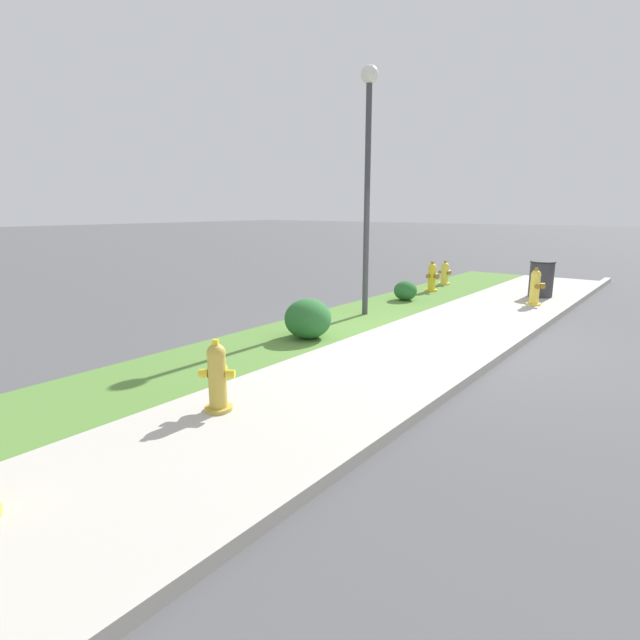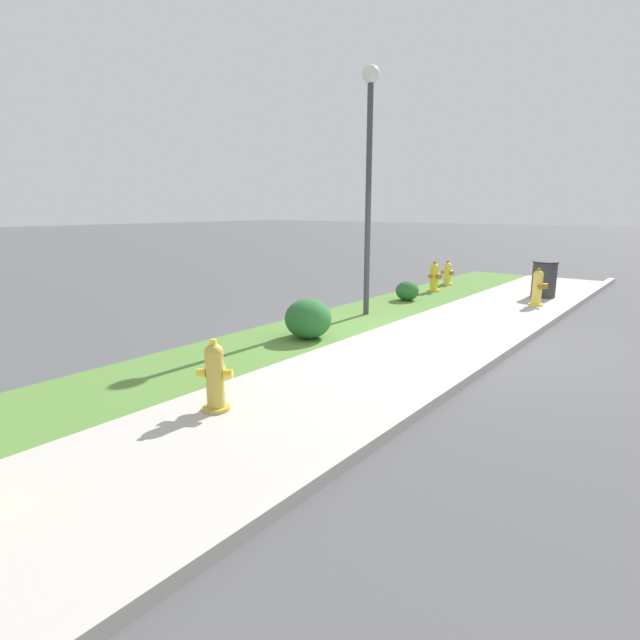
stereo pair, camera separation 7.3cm
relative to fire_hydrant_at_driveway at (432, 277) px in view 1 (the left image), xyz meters
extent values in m
plane|color=#515154|center=(-4.40, -2.09, -0.36)|extent=(120.00, 120.00, 0.00)
cube|color=#BCB7AD|center=(-4.40, -2.09, -0.36)|extent=(18.00, 2.21, 0.01)
cube|color=#568438|center=(-4.40, -0.13, -0.36)|extent=(18.00, 1.72, 0.01)
cube|color=#BCB7AD|center=(-4.40, -3.28, -0.30)|extent=(18.00, 0.16, 0.12)
cylinder|color=yellow|center=(0.00, 0.01, -0.34)|extent=(0.30, 0.30, 0.05)
cylinder|color=yellow|center=(0.00, 0.01, -0.03)|extent=(0.19, 0.19, 0.55)
sphere|color=yellow|center=(0.00, 0.01, 0.24)|extent=(0.20, 0.20, 0.20)
cube|color=olive|center=(0.00, 0.01, 0.36)|extent=(0.07, 0.07, 0.06)
cylinder|color=olive|center=(0.14, -0.03, 0.03)|extent=(0.11, 0.11, 0.09)
cylinder|color=olive|center=(-0.13, 0.04, 0.03)|extent=(0.11, 0.11, 0.09)
cylinder|color=olive|center=(-0.04, -0.14, 0.03)|extent=(0.14, 0.13, 0.12)
cylinder|color=yellow|center=(1.27, 0.22, -0.34)|extent=(0.31, 0.31, 0.05)
cylinder|color=yellow|center=(1.27, 0.22, -0.08)|extent=(0.20, 0.20, 0.45)
sphere|color=yellow|center=(1.27, 0.22, 0.14)|extent=(0.21, 0.21, 0.21)
cube|color=olive|center=(1.27, 0.22, 0.27)|extent=(0.07, 0.07, 0.06)
cylinder|color=olive|center=(1.31, 0.36, -0.03)|extent=(0.11, 0.11, 0.09)
cylinder|color=olive|center=(1.23, 0.08, -0.03)|extent=(0.11, 0.11, 0.09)
cylinder|color=olive|center=(1.42, 0.18, -0.03)|extent=(0.13, 0.14, 0.12)
cylinder|color=yellow|center=(-0.40, -2.57, -0.34)|extent=(0.31, 0.31, 0.05)
cylinder|color=yellow|center=(-0.40, -2.57, 0.00)|extent=(0.20, 0.20, 0.61)
sphere|color=yellow|center=(-0.40, -2.57, 0.30)|extent=(0.21, 0.21, 0.21)
cube|color=olive|center=(-0.40, -2.57, 0.42)|extent=(0.08, 0.08, 0.06)
cylinder|color=olive|center=(-0.28, -2.49, 0.07)|extent=(0.12, 0.12, 0.09)
cylinder|color=olive|center=(-0.52, -2.65, 0.07)|extent=(0.12, 0.12, 0.09)
cylinder|color=olive|center=(-0.31, -2.69, 0.07)|extent=(0.16, 0.15, 0.12)
cylinder|color=gold|center=(-8.42, -1.58, -0.34)|extent=(0.29, 0.29, 0.05)
cylinder|color=gold|center=(-8.42, -1.58, -0.02)|extent=(0.19, 0.19, 0.57)
sphere|color=gold|center=(-8.42, -1.58, 0.26)|extent=(0.20, 0.20, 0.20)
cube|color=yellow|center=(-8.42, -1.58, 0.38)|extent=(0.08, 0.08, 0.06)
cylinder|color=yellow|center=(-8.49, -1.47, 0.04)|extent=(0.12, 0.12, 0.09)
cylinder|color=yellow|center=(-8.34, -1.70, 0.04)|extent=(0.12, 0.12, 0.09)
cylinder|color=yellow|center=(-8.30, -1.51, 0.04)|extent=(0.15, 0.16, 0.12)
cylinder|color=#3D3D42|center=(-3.41, -0.18, 1.79)|extent=(0.11, 0.11, 4.30)
sphere|color=silver|center=(-3.41, -0.18, 4.03)|extent=(0.32, 0.32, 0.32)
cylinder|color=#333338|center=(0.80, -2.40, 0.05)|extent=(0.54, 0.54, 0.81)
cylinder|color=black|center=(0.80, -2.40, 0.47)|extent=(0.56, 0.56, 0.03)
ellipsoid|color=#28662D|center=(-1.54, -0.08, -0.14)|extent=(0.52, 0.52, 0.44)
ellipsoid|color=#28662D|center=(-5.54, -0.45, -0.04)|extent=(0.76, 0.76, 0.64)
camera|label=1|loc=(-11.61, -5.36, 1.69)|focal=28.00mm
camera|label=2|loc=(-11.57, -5.42, 1.69)|focal=28.00mm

